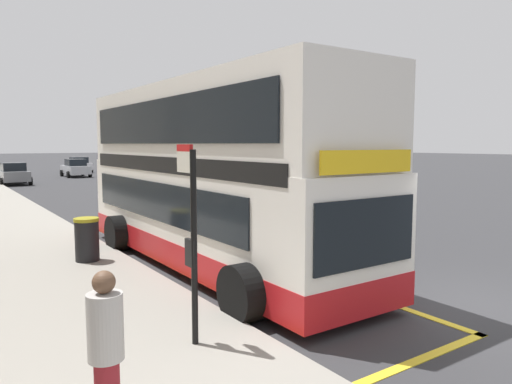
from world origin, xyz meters
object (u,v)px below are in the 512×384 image
(double_decker_bus, at_px, (209,182))
(pedestrian_waiting_near_sign, at_px, (106,350))
(parked_car_teal_across, at_px, (209,183))
(parked_car_white_kerbside, at_px, (79,165))
(parked_car_grey_ahead, at_px, (13,174))
(parked_car_silver_behind, at_px, (76,168))
(bus_stop_sign, at_px, (191,229))
(litter_bin, at_px, (87,239))

(double_decker_bus, relative_size, pedestrian_waiting_near_sign, 6.12)
(parked_car_teal_across, distance_m, pedestrian_waiting_near_sign, 22.02)
(double_decker_bus, height_order, parked_car_teal_across, double_decker_bus)
(parked_car_white_kerbside, bearing_deg, parked_car_teal_across, -91.26)
(parked_car_grey_ahead, xyz_separation_m, parked_car_silver_behind, (5.87, 5.99, 0.00))
(parked_car_teal_across, height_order, parked_car_silver_behind, same)
(pedestrian_waiting_near_sign, bearing_deg, bus_stop_sign, 43.08)
(parked_car_silver_behind, bearing_deg, parked_car_white_kerbside, 74.44)
(parked_car_teal_across, xyz_separation_m, parked_car_white_kerbside, (0.08, 28.71, 0.00))
(double_decker_bus, relative_size, parked_car_white_kerbside, 2.44)
(parked_car_teal_across, bearing_deg, pedestrian_waiting_near_sign, -122.27)
(double_decker_bus, relative_size, parked_car_silver_behind, 2.44)
(bus_stop_sign, bearing_deg, double_decker_bus, 58.43)
(pedestrian_waiting_near_sign, distance_m, litter_bin, 7.58)
(parked_car_grey_ahead, bearing_deg, parked_car_silver_behind, -132.61)
(parked_car_silver_behind, xyz_separation_m, pedestrian_waiting_near_sign, (-9.53, -40.66, 0.25))
(parked_car_teal_across, distance_m, parked_car_silver_behind, 21.93)
(double_decker_bus, bearing_deg, parked_car_grey_ahead, 91.26)
(parked_car_white_kerbside, xyz_separation_m, litter_bin, (-9.77, -40.15, -0.13))
(bus_stop_sign, distance_m, parked_car_white_kerbside, 46.96)
(bus_stop_sign, relative_size, parked_car_grey_ahead, 0.68)
(double_decker_bus, xyz_separation_m, litter_bin, (-2.54, 1.57, -1.39))
(parked_car_white_kerbside, height_order, litter_bin, parked_car_white_kerbside)
(bus_stop_sign, bearing_deg, parked_car_grey_ahead, 86.64)
(bus_stop_sign, relative_size, parked_car_white_kerbside, 0.68)
(bus_stop_sign, distance_m, parked_car_teal_across, 19.79)
(parked_car_silver_behind, distance_m, parked_car_white_kerbside, 7.14)
(bus_stop_sign, relative_size, pedestrian_waiting_near_sign, 1.70)
(parked_car_teal_across, distance_m, parked_car_white_kerbside, 28.71)
(parked_car_silver_behind, xyz_separation_m, parked_car_white_kerbside, (1.99, 6.86, 0.00))
(double_decker_bus, bearing_deg, parked_car_white_kerbside, 80.17)
(bus_stop_sign, bearing_deg, pedestrian_waiting_near_sign, -136.92)
(bus_stop_sign, xyz_separation_m, pedestrian_waiting_near_sign, (-1.71, -1.60, -0.75))
(parked_car_silver_behind, bearing_deg, parked_car_teal_across, -84.35)
(litter_bin, bearing_deg, parked_car_silver_behind, 76.86)
(bus_stop_sign, height_order, parked_car_white_kerbside, bus_stop_sign)
(parked_car_grey_ahead, distance_m, litter_bin, 27.37)
(parked_car_grey_ahead, bearing_deg, bus_stop_sign, 88.48)
(bus_stop_sign, height_order, parked_car_teal_across, bus_stop_sign)
(parked_car_silver_behind, xyz_separation_m, litter_bin, (-7.77, -33.29, -0.13))
(bus_stop_sign, relative_size, litter_bin, 2.69)
(parked_car_teal_across, height_order, parked_car_white_kerbside, same)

